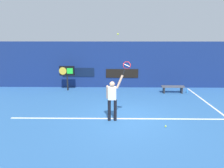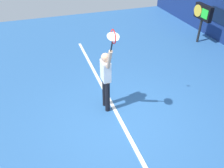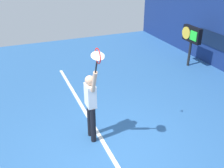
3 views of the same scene
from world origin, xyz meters
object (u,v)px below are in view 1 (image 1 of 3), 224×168
Objects in this scene: tennis_player at (112,97)px; scoreboard_clock at (67,72)px; court_bench at (173,88)px; water_bottle at (187,91)px; tennis_racket at (127,66)px; tennis_ball at (118,34)px; spare_ball at (166,126)px.

scoreboard_clock is (-3.00, 5.11, 0.22)m from tennis_player.
scoreboard_clock reaches higher than court_bench.
court_bench is 5.83× the size of water_bottle.
tennis_racket is 9.16× the size of tennis_ball.
tennis_racket reaches higher than scoreboard_clock.
scoreboard_clock is (-3.22, 5.03, -2.34)m from tennis_ball.
court_bench is 5.45m from spare_ball.
tennis_player reaches higher than scoreboard_clock.
tennis_ball is at bearing 19.64° from tennis_player.
tennis_racket reaches higher than tennis_player.
scoreboard_clock is 6.78m from court_bench.
water_bottle is at bearing 64.40° from spare_ball.
court_bench is 20.59× the size of spare_ball.
tennis_racket is (0.57, -0.00, 1.32)m from tennis_player.
tennis_racket is at bearing -13.05° from tennis_ball.
tennis_player is 5.93m from scoreboard_clock.
tennis_ball is at bearing 166.95° from tennis_racket.
court_bench is (3.70, 4.55, -0.67)m from tennis_player.
tennis_ball is (-0.35, 0.08, 1.25)m from tennis_racket.
water_bottle reaches higher than spare_ball.
tennis_racket is 5.87m from court_bench.
tennis_player is at bearing 179.57° from tennis_racket.
scoreboard_clock reaches higher than spare_ball.
tennis_racket is at bearing -55.09° from scoreboard_clock.
tennis_player is at bearing -135.35° from water_bottle.
tennis_ball is 6.53m from court_bench.
water_bottle is (7.60, -0.56, -1.11)m from scoreboard_clock.
tennis_player is 1.40× the size of court_bench.
tennis_player is 8.18× the size of water_bottle.
court_bench is (3.48, 4.47, -3.24)m from tennis_ball.
scoreboard_clock is at bearing 120.40° from tennis_player.
water_bottle is (4.60, 4.55, -0.89)m from tennis_player.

